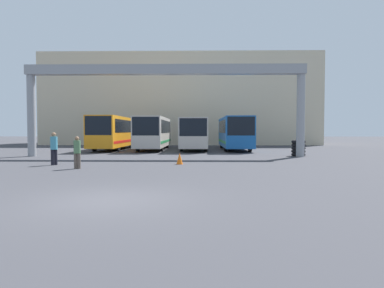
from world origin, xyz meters
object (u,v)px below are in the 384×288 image
traffic_cone (180,159)px  pedestrian_near_right (77,152)px  bus_slot_3 (234,131)px  bus_slot_1 (154,131)px  bus_slot_2 (194,132)px  bus_slot_0 (114,131)px  pedestrian_near_center (54,148)px  tire_stack (298,148)px

traffic_cone → pedestrian_near_right: bearing=-154.9°
bus_slot_3 → bus_slot_1: bearing=179.7°
bus_slot_2 → pedestrian_near_right: (-5.69, -16.91, -0.91)m
bus_slot_0 → pedestrian_near_center: size_ratio=6.14×
pedestrian_near_center → traffic_cone: bearing=130.1°
bus_slot_2 → pedestrian_near_right: size_ratio=6.12×
pedestrian_near_center → bus_slot_0: bearing=-142.7°
bus_slot_0 → bus_slot_2: size_ratio=1.12×
bus_slot_2 → pedestrian_near_center: bus_slot_2 is taller
bus_slot_2 → bus_slot_0: bearing=175.8°
bus_slot_1 → pedestrian_near_right: 17.38m
bus_slot_1 → pedestrian_near_center: bearing=-103.0°
pedestrian_near_center → tire_stack: (15.66, 7.04, -0.37)m
traffic_cone → bus_slot_0: bearing=116.4°
pedestrian_near_right → traffic_cone: size_ratio=2.51×
bus_slot_2 → pedestrian_near_center: size_ratio=5.48×
traffic_cone → tire_stack: size_ratio=0.54×
bus_slot_1 → bus_slot_2: bus_slot_1 is taller
bus_slot_1 → bus_slot_0: bearing=176.8°
bus_slot_2 → pedestrian_near_center: 16.95m
bus_slot_0 → bus_slot_1: (4.06, -0.23, -0.04)m
bus_slot_0 → bus_slot_1: bus_slot_0 is taller
bus_slot_2 → bus_slot_1: bearing=174.7°
traffic_cone → bus_slot_1: bearing=103.0°
bus_slot_0 → bus_slot_3: (12.19, -0.27, -0.03)m
bus_slot_3 → pedestrian_near_center: 19.39m
bus_slot_3 → pedestrian_near_right: (-9.75, -17.24, -0.98)m
pedestrian_near_center → traffic_cone: 7.06m
bus_slot_3 → traffic_cone: (-4.69, -14.87, -1.53)m
tire_stack → pedestrian_near_center: bearing=-155.8°
bus_slot_2 → traffic_cone: size_ratio=15.37×
bus_slot_1 → traffic_cone: (3.44, -14.91, -1.52)m
bus_slot_1 → traffic_cone: 15.38m
bus_slot_0 → traffic_cone: bearing=-63.6°
bus_slot_1 → pedestrian_near_center: 15.91m
bus_slot_0 → bus_slot_1: 4.07m
bus_slot_2 → bus_slot_3: size_ratio=0.94×
bus_slot_3 → pedestrian_near_center: bearing=-127.2°
bus_slot_0 → pedestrian_near_center: bus_slot_0 is taller
bus_slot_0 → pedestrian_near_right: (2.44, -17.51, -1.02)m
bus_slot_1 → pedestrian_near_center: size_ratio=5.89×
bus_slot_2 → traffic_cone: bus_slot_2 is taller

